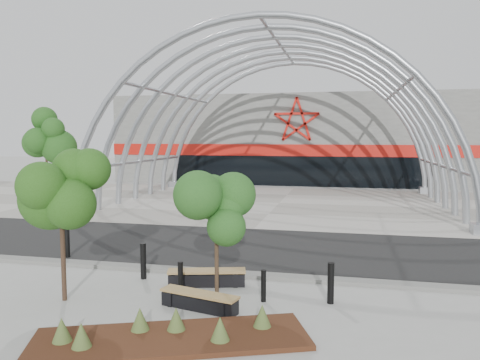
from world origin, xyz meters
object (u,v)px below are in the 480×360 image
object	(u,v)px
bench_0	(207,278)
bench_1	(199,301)
street_tree_1	(216,216)
bollard_2	(143,261)
street_tree_0	(61,197)

from	to	relation	value
bench_0	bench_1	world-z (taller)	bench_0
street_tree_1	bench_1	world-z (taller)	street_tree_1
bollard_2	bench_0	bearing A→B (deg)	-5.85
street_tree_1	bollard_2	size ratio (longest dim) A/B	2.87
bench_1	bollard_2	world-z (taller)	bollard_2
street_tree_0	bollard_2	xyz separation A→B (m)	(1.27, 2.20, -2.23)
street_tree_0	street_tree_1	bearing A→B (deg)	12.76
bench_0	bench_1	size ratio (longest dim) A/B	1.07
street_tree_0	bench_1	world-z (taller)	street_tree_0
street_tree_1	street_tree_0	bearing A→B (deg)	-167.24
street_tree_0	bench_1	bearing A→B (deg)	2.29
street_tree_1	bollard_2	distance (m)	3.45
street_tree_0	bench_0	bearing A→B (deg)	30.68
street_tree_1	bench_0	world-z (taller)	street_tree_1
bench_0	bollard_2	distance (m)	2.12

